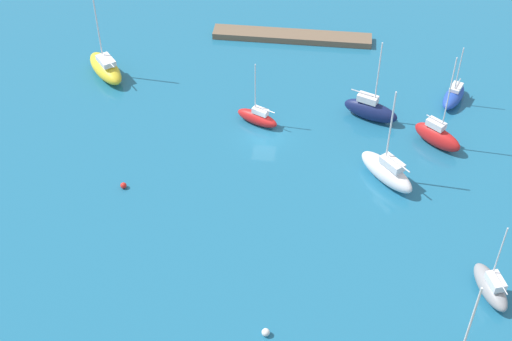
# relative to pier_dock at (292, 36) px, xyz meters

# --- Properties ---
(water) EXTENTS (160.00, 160.00, 0.00)m
(water) POSITION_rel_pier_dock_xyz_m (1.37, 19.60, -0.39)
(water) COLOR #1E668C
(water) RESTS_ON ground
(pier_dock) EXTENTS (19.97, 2.58, 0.79)m
(pier_dock) POSITION_rel_pier_dock_xyz_m (0.00, 0.00, 0.00)
(pier_dock) COLOR brown
(pier_dock) RESTS_ON ground
(sailboat_red_lone_north) EXTENTS (5.00, 3.27, 7.59)m
(sailboat_red_lone_north) POSITION_rel_pier_dock_xyz_m (2.32, 17.73, 0.48)
(sailboat_red_lone_north) COLOR red
(sailboat_red_lone_north) RESTS_ON water
(sailboat_gray_near_pier) EXTENTS (3.39, 5.48, 7.74)m
(sailboat_gray_near_pier) POSITION_rel_pier_dock_xyz_m (-19.87, 38.57, 0.58)
(sailboat_gray_near_pier) COLOR gray
(sailboat_gray_near_pier) RESTS_ON water
(sailboat_navy_east_end) EXTENTS (6.33, 3.92, 9.75)m
(sailboat_navy_east_end) POSITION_rel_pier_dock_xyz_m (-9.77, 15.38, 0.83)
(sailboat_navy_east_end) COLOR #141E4C
(sailboat_navy_east_end) RESTS_ON water
(sailboat_blue_mid_basin) EXTENTS (3.70, 5.43, 7.26)m
(sailboat_blue_mid_basin) POSITION_rel_pier_dock_xyz_m (-19.07, 11.20, 0.47)
(sailboat_blue_mid_basin) COLOR #2347B2
(sailboat_blue_mid_basin) RESTS_ON water
(sailboat_white_lone_south) EXTENTS (6.13, 6.46, 10.55)m
(sailboat_white_lone_south) POSITION_rel_pier_dock_xyz_m (-11.37, 25.29, 0.87)
(sailboat_white_lone_south) COLOR white
(sailboat_white_lone_south) RESTS_ON water
(sailboat_yellow_center_basin) EXTENTS (6.42, 7.05, 11.18)m
(sailboat_yellow_center_basin) POSITION_rel_pier_dock_xyz_m (21.05, 10.78, 0.79)
(sailboat_yellow_center_basin) COLOR yellow
(sailboat_yellow_center_basin) RESTS_ON water
(sailboat_red_far_north) EXTENTS (5.35, 4.75, 10.94)m
(sailboat_red_far_north) POSITION_rel_pier_dock_xyz_m (-16.68, 19.10, 0.83)
(sailboat_red_far_north) COLOR red
(sailboat_red_far_north) RESTS_ON water
(mooring_buoy_white) EXTENTS (0.67, 0.67, 0.67)m
(mooring_buoy_white) POSITION_rel_pier_dock_xyz_m (-1.55, 44.96, -0.06)
(mooring_buoy_white) COLOR white
(mooring_buoy_white) RESTS_ON water
(mooring_buoy_red) EXTENTS (0.61, 0.61, 0.61)m
(mooring_buoy_red) POSITION_rel_pier_dock_xyz_m (14.18, 29.39, -0.09)
(mooring_buoy_red) COLOR red
(mooring_buoy_red) RESTS_ON water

